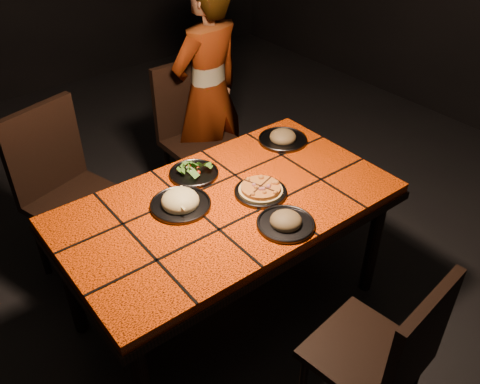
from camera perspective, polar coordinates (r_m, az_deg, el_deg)
room_shell at (r=2.07m, az=-1.70°, el=15.86°), size 6.04×7.04×3.08m
dining_table at (r=2.48m, az=-1.37°, el=-2.42°), size 1.62×0.92×0.75m
chair_near at (r=2.17m, az=16.14°, el=-17.02°), size 0.47×0.47×0.93m
chair_far_left at (r=3.00m, az=-19.17°, el=0.87°), size 0.58×0.58×1.03m
chair_far_right at (r=3.43m, az=-5.12°, el=7.19°), size 0.45×0.45×1.00m
diner at (r=3.43m, az=-3.59°, el=10.98°), size 0.61×0.44×1.54m
plate_pizza at (r=2.47m, az=2.34°, el=0.16°), size 0.27×0.27×0.04m
plate_pasta at (r=2.40m, az=-6.71°, el=-1.11°), size 0.29×0.29×0.09m
plate_salad at (r=2.61m, az=-5.22°, el=2.40°), size 0.26×0.26×0.07m
plate_mushroom_a at (r=2.28m, az=5.17°, el=-3.30°), size 0.27×0.27×0.09m
plate_mushroom_b at (r=2.91m, az=4.84°, el=6.14°), size 0.28×0.28×0.09m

